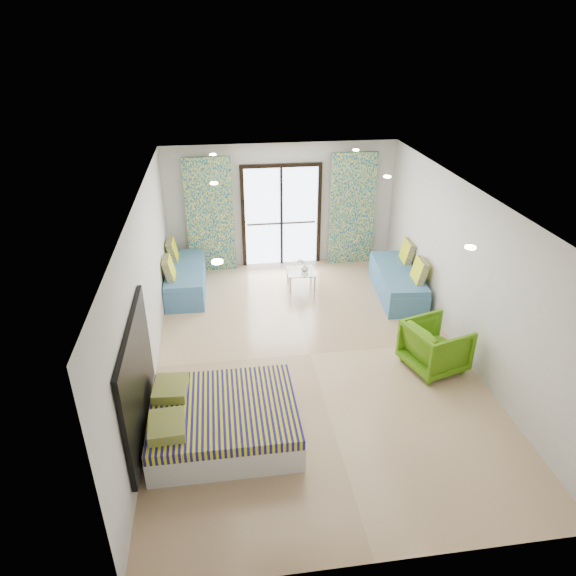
{
  "coord_description": "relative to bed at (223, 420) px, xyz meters",
  "views": [
    {
      "loc": [
        -1.34,
        -6.95,
        4.88
      ],
      "look_at": [
        -0.34,
        0.22,
        1.15
      ],
      "focal_mm": 32.0,
      "sensor_mm": 36.0,
      "label": 1
    }
  ],
  "objects": [
    {
      "name": "floor",
      "position": [
        1.48,
        1.72,
        -0.27
      ],
      "size": [
        5.0,
        7.5,
        0.01
      ],
      "primitive_type": null,
      "color": "tan",
      "rests_on": "ground"
    },
    {
      "name": "ceiling",
      "position": [
        1.48,
        1.72,
        2.43
      ],
      "size": [
        5.0,
        7.5,
        0.01
      ],
      "primitive_type": null,
      "color": "silver",
      "rests_on": "ground"
    },
    {
      "name": "wall_back",
      "position": [
        1.48,
        5.47,
        1.08
      ],
      "size": [
        5.0,
        0.01,
        2.7
      ],
      "primitive_type": null,
      "color": "silver",
      "rests_on": "ground"
    },
    {
      "name": "wall_front",
      "position": [
        1.48,
        -2.03,
        1.08
      ],
      "size": [
        5.0,
        0.01,
        2.7
      ],
      "primitive_type": null,
      "color": "silver",
      "rests_on": "ground"
    },
    {
      "name": "wall_left",
      "position": [
        -1.02,
        1.72,
        1.08
      ],
      "size": [
        0.01,
        7.5,
        2.7
      ],
      "primitive_type": null,
      "color": "silver",
      "rests_on": "ground"
    },
    {
      "name": "wall_right",
      "position": [
        3.98,
        1.72,
        1.08
      ],
      "size": [
        0.01,
        7.5,
        2.7
      ],
      "primitive_type": null,
      "color": "silver",
      "rests_on": "ground"
    },
    {
      "name": "balcony_door",
      "position": [
        1.48,
        5.44,
        0.98
      ],
      "size": [
        1.76,
        0.08,
        2.28
      ],
      "color": "black",
      "rests_on": "floor"
    },
    {
      "name": "balcony_rail",
      "position": [
        1.48,
        5.45,
        0.68
      ],
      "size": [
        1.52,
        0.03,
        0.04
      ],
      "primitive_type": "cube",
      "color": "#595451",
      "rests_on": "balcony_door"
    },
    {
      "name": "curtain_left",
      "position": [
        -0.07,
        5.29,
        0.98
      ],
      "size": [
        1.0,
        0.1,
        2.5
      ],
      "primitive_type": "cube",
      "color": "white",
      "rests_on": "floor"
    },
    {
      "name": "curtain_right",
      "position": [
        3.03,
        5.29,
        0.98
      ],
      "size": [
        1.0,
        0.1,
        2.5
      ],
      "primitive_type": "cube",
      "color": "white",
      "rests_on": "floor"
    },
    {
      "name": "downlight_a",
      "position": [
        0.08,
        -0.28,
        2.4
      ],
      "size": [
        0.12,
        0.12,
        0.02
      ],
      "primitive_type": "cylinder",
      "color": "#FFE0B2",
      "rests_on": "ceiling"
    },
    {
      "name": "downlight_b",
      "position": [
        2.88,
        -0.28,
        2.4
      ],
      "size": [
        0.12,
        0.12,
        0.02
      ],
      "primitive_type": "cylinder",
      "color": "#FFE0B2",
      "rests_on": "ceiling"
    },
    {
      "name": "downlight_c",
      "position": [
        0.08,
        2.72,
        2.4
      ],
      "size": [
        0.12,
        0.12,
        0.02
      ],
      "primitive_type": "cylinder",
      "color": "#FFE0B2",
      "rests_on": "ceiling"
    },
    {
      "name": "downlight_d",
      "position": [
        2.88,
        2.72,
        2.4
      ],
      "size": [
        0.12,
        0.12,
        0.02
      ],
      "primitive_type": "cylinder",
      "color": "#FFE0B2",
      "rests_on": "ceiling"
    },
    {
      "name": "downlight_e",
      "position": [
        0.08,
        4.72,
        2.4
      ],
      "size": [
        0.12,
        0.12,
        0.02
      ],
      "primitive_type": "cylinder",
      "color": "#FFE0B2",
      "rests_on": "ceiling"
    },
    {
      "name": "downlight_f",
      "position": [
        2.88,
        4.72,
        2.4
      ],
      "size": [
        0.12,
        0.12,
        0.02
      ],
      "primitive_type": "cylinder",
      "color": "#FFE0B2",
      "rests_on": "ceiling"
    },
    {
      "name": "headboard",
      "position": [
        -0.98,
        0.0,
        0.78
      ],
      "size": [
        0.06,
        2.1,
        1.5
      ],
      "primitive_type": "cube",
      "color": "black",
      "rests_on": "floor"
    },
    {
      "name": "switch_plate",
      "position": [
        -0.99,
        1.25,
        0.78
      ],
      "size": [
        0.02,
        0.1,
        0.1
      ],
      "primitive_type": "cube",
      "color": "silver",
      "rests_on": "wall_left"
    },
    {
      "name": "bed",
      "position": [
        0.0,
        0.0,
        0.0
      ],
      "size": [
        1.9,
        1.55,
        0.66
      ],
      "color": "silver",
      "rests_on": "floor"
    },
    {
      "name": "daybed_left",
      "position": [
        -0.64,
        4.33,
        0.02
      ],
      "size": [
        0.77,
        1.93,
        0.95
      ],
      "rotation": [
        0.0,
        0.0,
        -0.01
      ],
      "color": "teal",
      "rests_on": "floor"
    },
    {
      "name": "daybed_right",
      "position": [
        3.59,
        3.56,
        0.03
      ],
      "size": [
        0.94,
        2.03,
        0.97
      ],
      "rotation": [
        0.0,
        0.0,
        -0.09
      ],
      "color": "teal",
      "rests_on": "floor"
    },
    {
      "name": "coffee_table",
      "position": [
        1.71,
        4.14,
        0.06
      ],
      "size": [
        0.59,
        0.59,
        0.66
      ],
      "rotation": [
        0.0,
        0.0,
        -0.04
      ],
      "color": "silver",
      "rests_on": "floor"
    },
    {
      "name": "vase",
      "position": [
        1.78,
        4.11,
        0.18
      ],
      "size": [
        0.21,
        0.22,
        0.16
      ],
      "primitive_type": "imported",
      "rotation": [
        0.0,
        0.0,
        -0.41
      ],
      "color": "white",
      "rests_on": "coffee_table"
    },
    {
      "name": "armchair",
      "position": [
        3.35,
        1.11,
        0.16
      ],
      "size": [
        1.0,
        1.03,
        0.86
      ],
      "primitive_type": "imported",
      "rotation": [
        0.0,
        0.0,
        1.87
      ],
      "color": "#508B12",
      "rests_on": "floor"
    }
  ]
}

